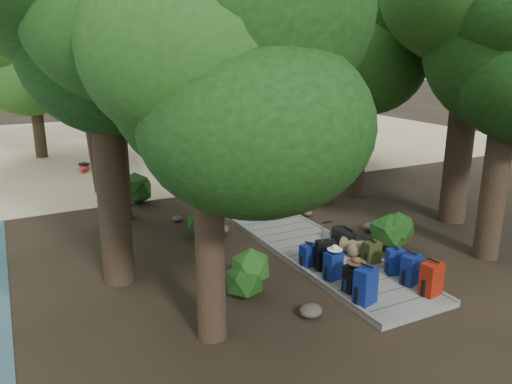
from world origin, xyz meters
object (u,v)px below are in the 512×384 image
duffel_right_khaki (352,246)px  backpack_left_b (352,277)px  backpack_left_a (366,284)px  backpack_right_a (432,277)px  backpack_right_b (411,268)px  lone_suitcase_on_sand (198,165)px  backpack_left_d (309,254)px  backpack_right_d (372,251)px  suitcase_on_boardwalk (326,255)px  backpack_left_c (333,264)px  kayak (84,165)px  duffel_right_black (348,238)px  sun_lounger (224,151)px  backpack_right_c (395,260)px

duffel_right_khaki → backpack_left_b: bearing=-157.3°
backpack_left_a → backpack_right_a: (1.43, -0.32, -0.03)m
backpack_right_b → lone_suitcase_on_sand: backpack_right_b is taller
backpack_left_b → backpack_left_d: (-0.10, 1.50, -0.04)m
backpack_left_a → duffel_right_khaki: bearing=41.4°
backpack_right_d → suitcase_on_boardwalk: size_ratio=0.83×
duffel_right_khaki → lone_suitcase_on_sand: lone_suitcase_on_sand is taller
backpack_left_a → suitcase_on_boardwalk: 1.70m
backpack_left_c → lone_suitcase_on_sand: bearing=75.0°
backpack_right_a → backpack_right_b: 0.57m
kayak → suitcase_on_boardwalk: bearing=-64.3°
backpack_left_c → backpack_right_b: backpack_right_b is taller
duffel_right_black → sun_lounger: bearing=87.3°
backpack_left_a → backpack_left_b: size_ratio=1.28×
backpack_left_c → backpack_right_c: bearing=-26.0°
kayak → duffel_right_khaki: bearing=-59.1°
backpack_left_c → backpack_right_a: backpack_right_a is taller
backpack_left_c → lone_suitcase_on_sand: (1.07, 11.10, -0.13)m
backpack_right_c → backpack_left_d: bearing=160.7°
suitcase_on_boardwalk → backpack_left_c: bearing=-94.0°
backpack_left_a → backpack_left_d: 2.03m
backpack_right_c → sun_lounger: (1.78, 13.60, -0.10)m
duffel_right_black → sun_lounger: (1.76, 11.87, -0.01)m
backpack_right_d → backpack_right_c: bearing=-83.5°
backpack_right_a → suitcase_on_boardwalk: size_ratio=1.11×
duffel_right_black → kayak: 13.23m
backpack_right_d → backpack_left_a: bearing=-132.5°
duffel_right_khaki → backpack_left_c: bearing=-171.9°
backpack_left_d → backpack_left_a: bearing=-97.7°
backpack_left_d → lone_suitcase_on_sand: 10.32m
backpack_left_b → kayak: size_ratio=0.18×
backpack_left_d → backpack_left_c: bearing=-92.0°
backpack_left_b → kayak: bearing=90.4°
backpack_left_b → backpack_left_d: size_ratio=1.14×
backpack_left_a → backpack_right_c: size_ratio=1.28×
lone_suitcase_on_sand → backpack_right_c: bearing=-81.1°
backpack_right_a → lone_suitcase_on_sand: (-0.29, 12.61, -0.17)m
backpack_right_a → backpack_left_b: bearing=137.4°
backpack_left_d → backpack_right_c: bearing=-48.4°
backpack_right_a → backpack_right_d: bearing=81.2°
backpack_left_c → lone_suitcase_on_sand: 11.15m
duffel_right_black → lone_suitcase_on_sand: bearing=97.7°
backpack_left_d → suitcase_on_boardwalk: 0.42m
backpack_left_a → backpack_right_a: backpack_left_a is taller
suitcase_on_boardwalk → sun_lounger: size_ratio=0.35×
backpack_left_c → kayak: (-3.13, 13.75, -0.27)m
backpack_left_a → kayak: size_ratio=0.23×
backpack_right_a → backpack_right_d: backpack_right_a is taller
duffel_right_khaki → sun_lounger: bearing=51.9°
lone_suitcase_on_sand → sun_lounger: (2.10, 2.09, 0.00)m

